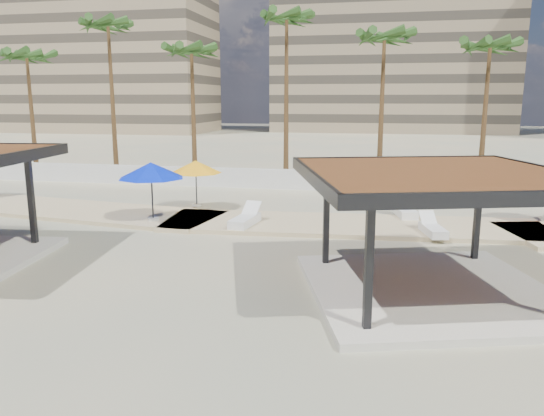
{
  "coord_description": "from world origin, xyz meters",
  "views": [
    {
      "loc": [
        3.15,
        -15.1,
        5.35
      ],
      "look_at": [
        -0.76,
        3.65,
        1.4
      ],
      "focal_mm": 35.0,
      "sensor_mm": 36.0,
      "label": 1
    }
  ],
  "objects": [
    {
      "name": "building_mid",
      "position": [
        4.0,
        78.0,
        14.27
      ],
      "size": [
        38.0,
        16.0,
        30.4
      ],
      "color": "#847259",
      "rests_on": "ground"
    },
    {
      "name": "lounger_a",
      "position": [
        -2.36,
        5.85,
        0.38
      ],
      "size": [
        0.96,
        2.26,
        0.83
      ],
      "rotation": [
        0.0,
        0.0,
        1.45
      ],
      "color": "white",
      "rests_on": "promenade"
    },
    {
      "name": "lounger_c",
      "position": [
        5.2,
        5.84,
        0.36
      ],
      "size": [
        1.05,
        2.04,
        0.74
      ],
      "rotation": [
        0.0,
        0.0,
        1.8
      ],
      "color": "white",
      "rests_on": "promenade"
    },
    {
      "name": "palm_a",
      "position": [
        -21.0,
        18.3,
        7.91
      ],
      "size": [
        3.0,
        3.0,
        9.06
      ],
      "color": "brown",
      "rests_on": "ground"
    },
    {
      "name": "ground",
      "position": [
        0.0,
        0.0,
        0.0
      ],
      "size": [
        200.0,
        200.0,
        0.0
      ],
      "primitive_type": "plane",
      "color": "tan",
      "rests_on": "ground"
    },
    {
      "name": "palm_e",
      "position": [
        3.0,
        18.4,
        8.58
      ],
      "size": [
        3.0,
        3.0,
        9.78
      ],
      "color": "brown",
      "rests_on": "ground"
    },
    {
      "name": "promenade",
      "position": [
        2.0,
        7.67,
        0.06
      ],
      "size": [
        44.45,
        7.97,
        0.24
      ],
      "color": "#C6B284",
      "rests_on": "ground"
    },
    {
      "name": "pavilion_central",
      "position": [
        4.61,
        -0.43,
        2.08
      ],
      "size": [
        8.59,
        8.59,
        3.49
      ],
      "rotation": [
        0.0,
        0.0,
        0.3
      ],
      "color": "beige",
      "rests_on": "ground"
    },
    {
      "name": "palm_d",
      "position": [
        -3.0,
        18.9,
        9.87
      ],
      "size": [
        3.0,
        3.0,
        11.15
      ],
      "color": "brown",
      "rests_on": "ground"
    },
    {
      "name": "boundary_wall",
      "position": [
        0.0,
        16.0,
        0.6
      ],
      "size": [
        56.0,
        0.3,
        1.2
      ],
      "primitive_type": "cube",
      "color": "silver",
      "rests_on": "ground"
    },
    {
      "name": "palm_b",
      "position": [
        -15.0,
        18.7,
        9.7
      ],
      "size": [
        3.0,
        3.0,
        10.98
      ],
      "color": "brown",
      "rests_on": "ground"
    },
    {
      "name": "lounger_b",
      "position": [
        4.23,
        9.1,
        0.38
      ],
      "size": [
        1.17,
        2.31,
        0.84
      ],
      "rotation": [
        0.0,
        0.0,
        1.79
      ],
      "color": "white",
      "rests_on": "promenade"
    },
    {
      "name": "palm_c",
      "position": [
        -9.0,
        18.1,
        8.04
      ],
      "size": [
        3.0,
        3.0,
        9.2
      ],
      "color": "brown",
      "rests_on": "ground"
    },
    {
      "name": "umbrella_f",
      "position": [
        -6.48,
        5.8,
        2.36
      ],
      "size": [
        2.88,
        2.88,
        2.53
      ],
      "rotation": [
        0.0,
        0.0,
        -0.01
      ],
      "color": "beige",
      "rests_on": "promenade"
    },
    {
      "name": "umbrella_b",
      "position": [
        -5.7,
        9.2,
        2.11
      ],
      "size": [
        3.14,
        3.14,
        2.25
      ],
      "rotation": [
        0.0,
        0.0,
        0.29
      ],
      "color": "beige",
      "rests_on": "promenade"
    },
    {
      "name": "building_west",
      "position": [
        -42.0,
        68.0,
        15.27
      ],
      "size": [
        34.0,
        16.0,
        32.4
      ],
      "color": "#937F60",
      "rests_on": "ground"
    },
    {
      "name": "palm_f",
      "position": [
        9.0,
        18.6,
        8.02
      ],
      "size": [
        3.0,
        3.0,
        9.17
      ],
      "color": "brown",
      "rests_on": "ground"
    }
  ]
}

